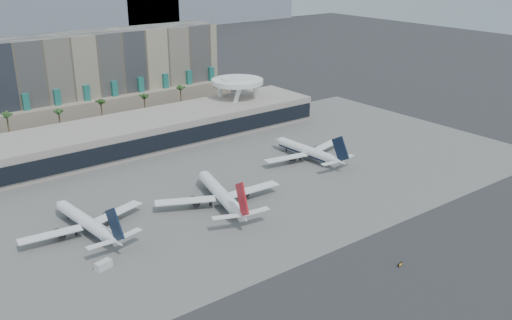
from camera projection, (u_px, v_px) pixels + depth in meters
ground at (313, 237)px, 173.99m from camera, size 900.00×900.00×0.00m
apron_pad at (214, 182)px, 214.89m from camera, size 260.00×130.00×0.06m
hotel at (105, 79)px, 303.52m from camera, size 140.00×30.00×42.00m
terminal at (145, 130)px, 253.41m from camera, size 170.00×32.50×14.50m
saucer_structure at (237, 85)px, 285.08m from camera, size 26.00×26.00×21.89m
palm_row at (125, 103)px, 282.15m from camera, size 157.80×2.80×13.10m
airliner_left at (86, 222)px, 175.38m from camera, size 41.20×42.61×14.72m
airliner_centre at (221, 194)px, 194.32m from camera, size 44.11×45.80×16.09m
airliner_right at (307, 151)px, 236.33m from camera, size 41.48×42.75×14.75m
service_vehicle_a at (103, 265)px, 156.49m from camera, size 5.12×3.45×2.29m
service_vehicle_b at (217, 202)px, 195.99m from camera, size 3.87×2.70×1.81m
taxiway_sign at (400, 264)px, 158.06m from camera, size 2.18×0.71×0.98m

